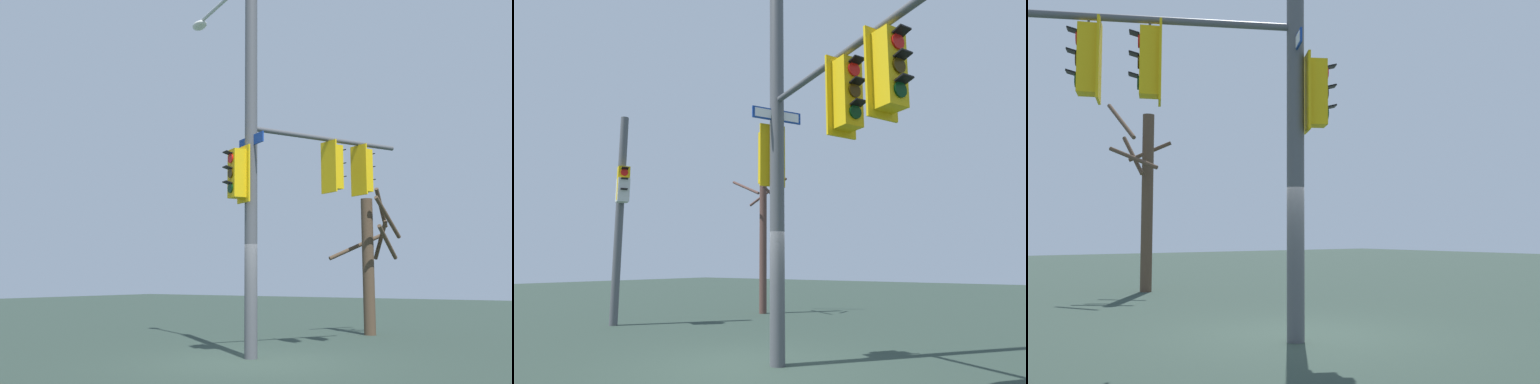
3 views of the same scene
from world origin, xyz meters
TOP-DOWN VIEW (x-y plane):
  - ground_plane at (0.00, 0.00)m, footprint 80.00×80.00m
  - main_signal_pole_assembly at (0.12, -1.07)m, footprint 5.07×4.52m
  - bare_tree_corner at (0.15, -6.97)m, footprint 2.24×2.22m

SIDE VIEW (x-z plane):
  - ground_plane at x=0.00m, z-range 0.00..0.00m
  - bare_tree_corner at x=0.15m, z-range 0.07..4.61m
  - main_signal_pole_assembly at x=0.12m, z-range 0.16..9.41m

